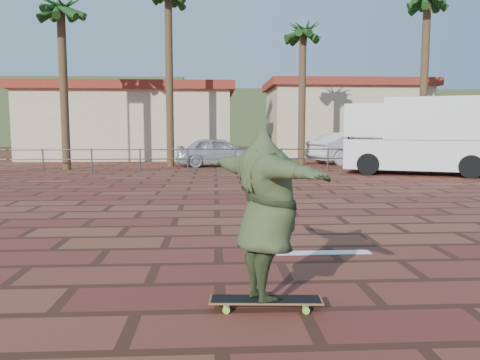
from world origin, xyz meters
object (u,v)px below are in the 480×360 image
campervan (423,135)px  car_silver (219,152)px  skateboarder (266,216)px  car_white (353,148)px  longboard (266,301)px

campervan → car_silver: bearing=174.9°
skateboarder → car_white: size_ratio=0.42×
longboard → car_white: bearing=75.1°
skateboarder → campervan: campervan is taller
skateboarder → car_white: (6.80, 19.81, -0.15)m
skateboarder → longboard: bearing=-0.0°
skateboarder → car_white: skateboarder is taller
campervan → car_white: (-1.03, 5.99, -0.78)m
longboard → campervan: 15.96m
longboard → car_silver: bearing=94.8°
skateboarder → car_silver: (-0.25, 18.17, -0.25)m
car_silver → car_white: size_ratio=0.85×
skateboarder → campervan: bearing=-54.2°
car_silver → car_white: (7.06, 1.64, 0.10)m
longboard → car_white: (6.80, 19.81, 0.72)m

